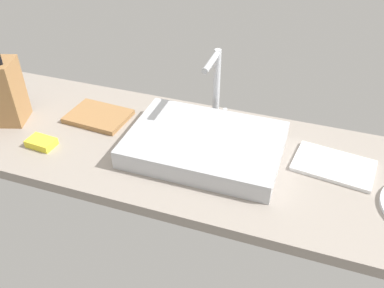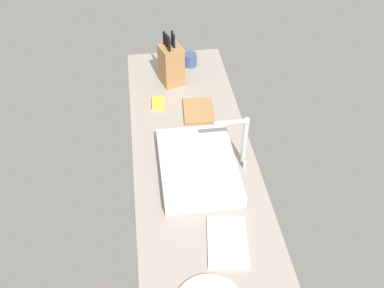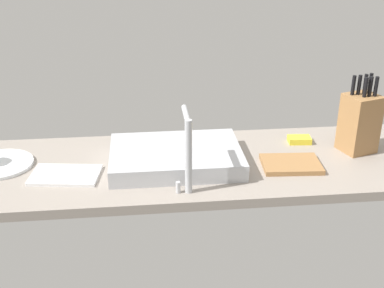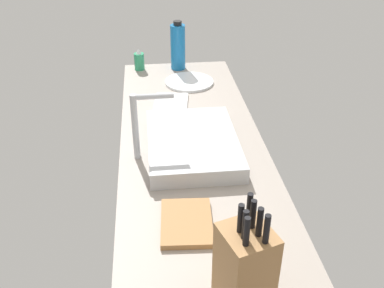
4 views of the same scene
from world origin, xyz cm
name	(u,v)px [view 2 (image 2 of 4)]	position (x,y,z in cm)	size (l,w,h in cm)	color
countertop_slab	(195,165)	(0.00, 0.00, 1.75)	(198.33, 57.07, 3.50)	gray
sink_basin	(198,166)	(5.32, 0.53, 6.60)	(48.02, 33.85, 6.19)	#B7BABF
faucet	(241,138)	(2.83, 19.85, 19.10)	(5.50, 15.49, 25.92)	#B7BABF
knife_block	(171,64)	(-66.13, -4.16, 15.35)	(14.90, 14.41, 30.26)	#9E7042
cutting_board	(199,111)	(-36.74, 6.95, 4.40)	(21.15, 15.49, 1.80)	#9E7042
dish_towel	(227,242)	(45.04, 6.28, 4.10)	(23.65, 15.23, 1.20)	white
coffee_mug	(190,60)	(-82.72, 8.51, 7.26)	(8.01, 8.01, 7.51)	#384C75
dish_sponge	(158,103)	(-46.22, -13.60, 4.70)	(9.00, 6.00, 2.40)	yellow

